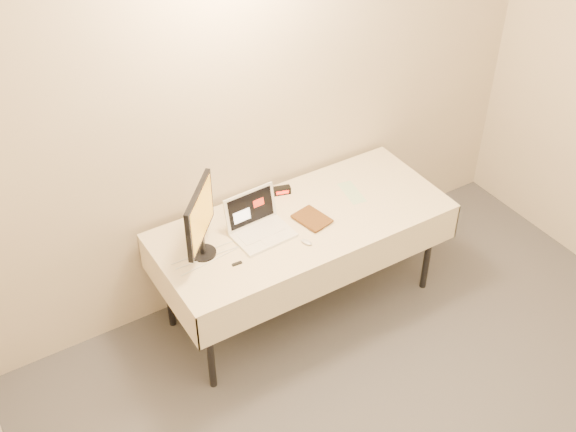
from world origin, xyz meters
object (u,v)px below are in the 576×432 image
table (303,227)px  book (303,212)px  monitor (200,218)px  laptop (258,224)px

table → book: size_ratio=8.44×
monitor → book: monitor is taller
table → monitor: bearing=176.8°
laptop → book: size_ratio=1.63×
monitor → book: (0.63, -0.09, -0.16)m
table → book: 0.18m
laptop → monitor: monitor is taller
book → laptop: bearing=147.7°
monitor → laptop: bearing=-46.8°
laptop → book: bearing=-23.9°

